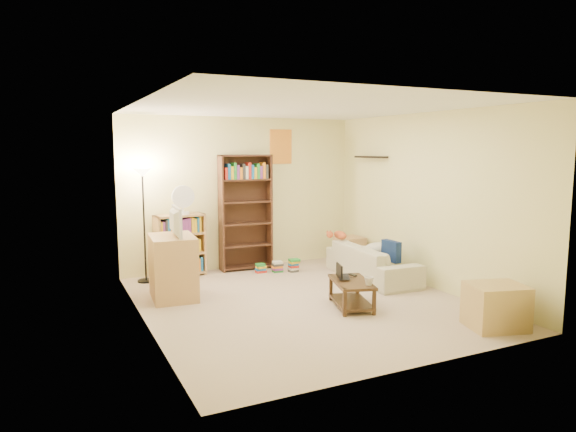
{
  "coord_description": "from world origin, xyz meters",
  "views": [
    {
      "loc": [
        -2.96,
        -5.78,
        1.99
      ],
      "look_at": [
        0.1,
        0.65,
        1.05
      ],
      "focal_mm": 32.0,
      "sensor_mm": 36.0,
      "label": 1
    }
  ],
  "objects_px": {
    "mug": "(369,281)",
    "side_table": "(350,251)",
    "tall_bookshelf": "(246,209)",
    "end_cabinet": "(496,306)",
    "laptop": "(348,277)",
    "short_bookshelf": "(180,245)",
    "tv_stand": "(173,267)",
    "desk_fan": "(183,200)",
    "floor_lamp": "(143,191)",
    "tabby_cat": "(338,235)",
    "coffee_table": "(352,291)",
    "sofa": "(372,262)",
    "television": "(172,221)"
  },
  "relations": [
    {
      "from": "sofa",
      "to": "desk_fan",
      "type": "distance_m",
      "value": 3.06
    },
    {
      "from": "mug",
      "to": "tv_stand",
      "type": "height_order",
      "value": "tv_stand"
    },
    {
      "from": "coffee_table",
      "to": "laptop",
      "type": "relative_size",
      "value": 2.21
    },
    {
      "from": "end_cabinet",
      "to": "side_table",
      "type": "bearing_deg",
      "value": 86.22
    },
    {
      "from": "television",
      "to": "side_table",
      "type": "relative_size",
      "value": 1.41
    },
    {
      "from": "side_table",
      "to": "short_bookshelf",
      "type": "bearing_deg",
      "value": 170.65
    },
    {
      "from": "laptop",
      "to": "tall_bookshelf",
      "type": "xyz_separation_m",
      "value": [
        -0.47,
        2.4,
        0.64
      ]
    },
    {
      "from": "coffee_table",
      "to": "tall_bookshelf",
      "type": "distance_m",
      "value": 2.68
    },
    {
      "from": "coffee_table",
      "to": "television",
      "type": "height_order",
      "value": "television"
    },
    {
      "from": "floor_lamp",
      "to": "mug",
      "type": "bearing_deg",
      "value": -50.79
    },
    {
      "from": "mug",
      "to": "floor_lamp",
      "type": "xyz_separation_m",
      "value": [
        -2.18,
        2.67,
        0.97
      ]
    },
    {
      "from": "mug",
      "to": "short_bookshelf",
      "type": "xyz_separation_m",
      "value": [
        -1.62,
        2.79,
        0.09
      ]
    },
    {
      "from": "short_bookshelf",
      "to": "side_table",
      "type": "xyz_separation_m",
      "value": [
        2.82,
        -0.46,
        -0.25
      ]
    },
    {
      "from": "sofa",
      "to": "floor_lamp",
      "type": "height_order",
      "value": "floor_lamp"
    },
    {
      "from": "laptop",
      "to": "tv_stand",
      "type": "height_order",
      "value": "tv_stand"
    },
    {
      "from": "tall_bookshelf",
      "to": "floor_lamp",
      "type": "xyz_separation_m",
      "value": [
        -1.65,
        -0.12,
        0.36
      ]
    },
    {
      "from": "television",
      "to": "side_table",
      "type": "xyz_separation_m",
      "value": [
        3.19,
        0.67,
        -0.79
      ]
    },
    {
      "from": "tv_stand",
      "to": "side_table",
      "type": "relative_size",
      "value": 1.75
    },
    {
      "from": "television",
      "to": "desk_fan",
      "type": "distance_m",
      "value": 1.18
    },
    {
      "from": "short_bookshelf",
      "to": "desk_fan",
      "type": "xyz_separation_m",
      "value": [
        0.05,
        -0.05,
        0.72
      ]
    },
    {
      "from": "tabby_cat",
      "to": "television",
      "type": "distance_m",
      "value": 2.87
    },
    {
      "from": "laptop",
      "to": "tall_bookshelf",
      "type": "distance_m",
      "value": 2.53
    },
    {
      "from": "end_cabinet",
      "to": "floor_lamp",
      "type": "bearing_deg",
      "value": 130.29
    },
    {
      "from": "tabby_cat",
      "to": "side_table",
      "type": "bearing_deg",
      "value": 34.14
    },
    {
      "from": "sofa",
      "to": "mug",
      "type": "bearing_deg",
      "value": 147.24
    },
    {
      "from": "mug",
      "to": "tv_stand",
      "type": "distance_m",
      "value": 2.6
    },
    {
      "from": "side_table",
      "to": "coffee_table",
      "type": "bearing_deg",
      "value": -121.7
    },
    {
      "from": "tv_stand",
      "to": "short_bookshelf",
      "type": "distance_m",
      "value": 1.2
    },
    {
      "from": "mug",
      "to": "television",
      "type": "distance_m",
      "value": 2.67
    },
    {
      "from": "mug",
      "to": "desk_fan",
      "type": "bearing_deg",
      "value": 119.71
    },
    {
      "from": "tabby_cat",
      "to": "desk_fan",
      "type": "distance_m",
      "value": 2.55
    },
    {
      "from": "tabby_cat",
      "to": "laptop",
      "type": "height_order",
      "value": "tabby_cat"
    },
    {
      "from": "coffee_table",
      "to": "television",
      "type": "xyz_separation_m",
      "value": [
        -1.93,
        1.38,
        0.83
      ]
    },
    {
      "from": "floor_lamp",
      "to": "tall_bookshelf",
      "type": "bearing_deg",
      "value": 4.24
    },
    {
      "from": "tv_stand",
      "to": "floor_lamp",
      "type": "distance_m",
      "value": 1.39
    },
    {
      "from": "side_table",
      "to": "sofa",
      "type": "bearing_deg",
      "value": -101.84
    },
    {
      "from": "short_bookshelf",
      "to": "tabby_cat",
      "type": "bearing_deg",
      "value": -22.96
    },
    {
      "from": "tabby_cat",
      "to": "mug",
      "type": "xyz_separation_m",
      "value": [
        -0.81,
        -2.06,
        -0.19
      ]
    },
    {
      "from": "television",
      "to": "end_cabinet",
      "type": "height_order",
      "value": "television"
    },
    {
      "from": "short_bookshelf",
      "to": "floor_lamp",
      "type": "bearing_deg",
      "value": -173.85
    },
    {
      "from": "mug",
      "to": "tall_bookshelf",
      "type": "xyz_separation_m",
      "value": [
        -0.53,
        2.79,
        0.6
      ]
    },
    {
      "from": "mug",
      "to": "floor_lamp",
      "type": "distance_m",
      "value": 3.58
    },
    {
      "from": "end_cabinet",
      "to": "tall_bookshelf",
      "type": "bearing_deg",
      "value": 111.34
    },
    {
      "from": "laptop",
      "to": "side_table",
      "type": "relative_size",
      "value": 0.81
    },
    {
      "from": "tall_bookshelf",
      "to": "end_cabinet",
      "type": "distance_m",
      "value": 4.19
    },
    {
      "from": "mug",
      "to": "side_table",
      "type": "relative_size",
      "value": 0.33
    },
    {
      "from": "desk_fan",
      "to": "floor_lamp",
      "type": "relative_size",
      "value": 0.27
    },
    {
      "from": "desk_fan",
      "to": "side_table",
      "type": "relative_size",
      "value": 0.94
    },
    {
      "from": "mug",
      "to": "floor_lamp",
      "type": "relative_size",
      "value": 0.09
    },
    {
      "from": "side_table",
      "to": "laptop",
      "type": "bearing_deg",
      "value": -122.91
    }
  ]
}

